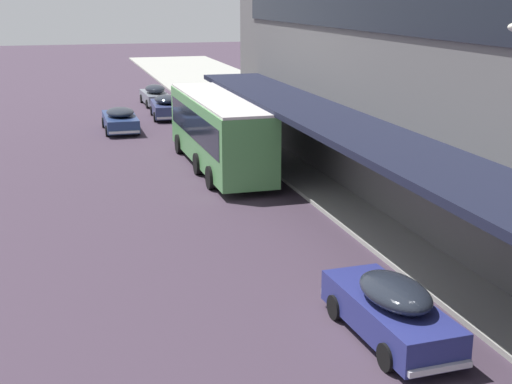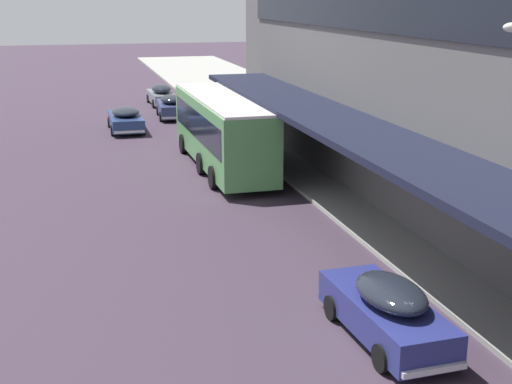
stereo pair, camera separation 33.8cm
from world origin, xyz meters
The scene contains 5 objects.
transit_bus_kerbside_front centered at (3.82, 27.98, 1.95)m, with size 2.80×11.44×3.40m.
sedan_trailing_near centered at (0.22, 38.95, 0.73)m, with size 2.00×4.95×1.46m.
sedan_oncoming_front centered at (3.66, 42.95, 0.78)m, with size 2.15×4.61×1.58m.
sedan_lead_mid centered at (3.88, 9.88, 0.78)m, with size 1.90×4.67×1.60m.
sedan_oncoming_rear centered at (3.71, 48.98, 0.76)m, with size 1.86×4.88×1.55m.
Camera 2 is at (-3.07, -4.30, 7.97)m, focal length 50.00 mm.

